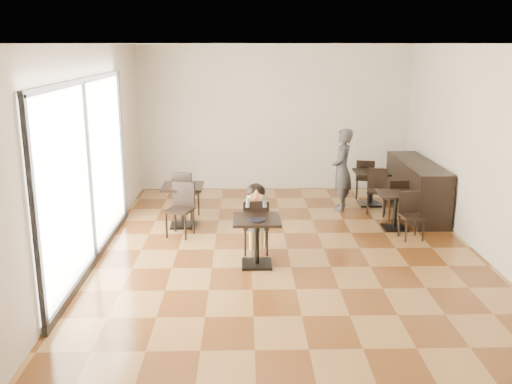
{
  "coord_description": "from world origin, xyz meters",
  "views": [
    {
      "loc": [
        -0.69,
        -8.63,
        3.2
      ],
      "look_at": [
        -0.51,
        -0.19,
        1.0
      ],
      "focal_mm": 40.0,
      "sensor_mm": 36.0,
      "label": 1
    }
  ],
  "objects_px": {
    "child_chair": "(256,226)",
    "cafe_table_mid": "(395,211)",
    "adult_patron": "(342,170)",
    "chair_mid_b": "(412,216)",
    "chair_back_b": "(377,191)",
    "child_table": "(257,242)",
    "cafe_table_left": "(183,206)",
    "chair_mid_a": "(395,199)",
    "child": "(256,219)",
    "chair_left_b": "(180,210)",
    "chair_back_a": "(365,179)",
    "cafe_table_back": "(370,188)",
    "chair_left_a": "(186,194)"
  },
  "relations": [
    {
      "from": "cafe_table_mid",
      "to": "chair_mid_a",
      "type": "relative_size",
      "value": 0.83
    },
    {
      "from": "child",
      "to": "chair_left_b",
      "type": "xyz_separation_m",
      "value": [
        -1.28,
        0.83,
        -0.1
      ]
    },
    {
      "from": "child_chair",
      "to": "chair_left_a",
      "type": "height_order",
      "value": "chair_left_a"
    },
    {
      "from": "child_table",
      "to": "chair_left_b",
      "type": "relative_size",
      "value": 0.81
    },
    {
      "from": "cafe_table_mid",
      "to": "chair_back_b",
      "type": "relative_size",
      "value": 0.78
    },
    {
      "from": "adult_patron",
      "to": "chair_back_a",
      "type": "xyz_separation_m",
      "value": [
        0.65,
        0.85,
        -0.38
      ]
    },
    {
      "from": "adult_patron",
      "to": "cafe_table_mid",
      "type": "xyz_separation_m",
      "value": [
        0.75,
        -1.27,
        -0.48
      ]
    },
    {
      "from": "child",
      "to": "chair_back_b",
      "type": "distance_m",
      "value": 3.23
    },
    {
      "from": "chair_back_b",
      "to": "chair_left_a",
      "type": "bearing_deg",
      "value": -163.59
    },
    {
      "from": "cafe_table_mid",
      "to": "chair_left_b",
      "type": "xyz_separation_m",
      "value": [
        -3.78,
        -0.3,
        0.13
      ]
    },
    {
      "from": "chair_mid_b",
      "to": "adult_patron",
      "type": "bearing_deg",
      "value": 109.1
    },
    {
      "from": "chair_mid_b",
      "to": "cafe_table_mid",
      "type": "bearing_deg",
      "value": 96.83
    },
    {
      "from": "child_chair",
      "to": "child",
      "type": "relative_size",
      "value": 0.79
    },
    {
      "from": "chair_mid_a",
      "to": "child",
      "type": "bearing_deg",
      "value": 25.89
    },
    {
      "from": "cafe_table_mid",
      "to": "chair_mid_b",
      "type": "height_order",
      "value": "chair_mid_b"
    },
    {
      "from": "chair_left_b",
      "to": "chair_back_a",
      "type": "relative_size",
      "value": 1.07
    },
    {
      "from": "adult_patron",
      "to": "chair_back_b",
      "type": "bearing_deg",
      "value": 81.87
    },
    {
      "from": "child_table",
      "to": "child",
      "type": "bearing_deg",
      "value": 90.0
    },
    {
      "from": "adult_patron",
      "to": "chair_back_a",
      "type": "distance_m",
      "value": 1.14
    },
    {
      "from": "child",
      "to": "cafe_table_left",
      "type": "relative_size",
      "value": 1.47
    },
    {
      "from": "chair_mid_b",
      "to": "chair_back_a",
      "type": "bearing_deg",
      "value": 88.2
    },
    {
      "from": "child",
      "to": "chair_left_b",
      "type": "bearing_deg",
      "value": 146.92
    },
    {
      "from": "child_table",
      "to": "chair_mid_a",
      "type": "height_order",
      "value": "chair_mid_a"
    },
    {
      "from": "child_chair",
      "to": "cafe_table_mid",
      "type": "xyz_separation_m",
      "value": [
        2.5,
        1.14,
        -0.11
      ]
    },
    {
      "from": "adult_patron",
      "to": "cafe_table_back",
      "type": "xyz_separation_m",
      "value": [
        0.65,
        0.3,
        -0.45
      ]
    },
    {
      "from": "adult_patron",
      "to": "chair_mid_b",
      "type": "relative_size",
      "value": 2.04
    },
    {
      "from": "child_table",
      "to": "cafe_table_left",
      "type": "distance_m",
      "value": 2.32
    },
    {
      "from": "cafe_table_back",
      "to": "chair_mid_b",
      "type": "bearing_deg",
      "value": -83.69
    },
    {
      "from": "chair_mid_b",
      "to": "chair_back_b",
      "type": "bearing_deg",
      "value": 91.68
    },
    {
      "from": "chair_back_a",
      "to": "chair_back_b",
      "type": "distance_m",
      "value": 1.1
    },
    {
      "from": "cafe_table_left",
      "to": "chair_back_a",
      "type": "relative_size",
      "value": 0.89
    },
    {
      "from": "child_chair",
      "to": "chair_mid_a",
      "type": "relative_size",
      "value": 1.11
    },
    {
      "from": "chair_back_b",
      "to": "adult_patron",
      "type": "bearing_deg",
      "value": 171.87
    },
    {
      "from": "chair_back_a",
      "to": "chair_back_b",
      "type": "xyz_separation_m",
      "value": [
        0.0,
        -1.1,
        0.0
      ]
    },
    {
      "from": "child",
      "to": "chair_left_a",
      "type": "distance_m",
      "value": 2.32
    },
    {
      "from": "child_chair",
      "to": "chair_back_b",
      "type": "relative_size",
      "value": 1.04
    },
    {
      "from": "chair_left_b",
      "to": "chair_left_a",
      "type": "bearing_deg",
      "value": 108.57
    },
    {
      "from": "child",
      "to": "adult_patron",
      "type": "bearing_deg",
      "value": 54.06
    },
    {
      "from": "chair_left_b",
      "to": "chair_mid_b",
      "type": "bearing_deg",
      "value": 14.98
    },
    {
      "from": "child_table",
      "to": "cafe_table_left",
      "type": "xyz_separation_m",
      "value": [
        -1.28,
        1.93,
        0.01
      ]
    },
    {
      "from": "cafe_table_left",
      "to": "chair_left_b",
      "type": "height_order",
      "value": "chair_left_b"
    },
    {
      "from": "chair_left_b",
      "to": "cafe_table_left",
      "type": "bearing_deg",
      "value": 108.57
    },
    {
      "from": "cafe_table_mid",
      "to": "chair_mid_a",
      "type": "bearing_deg",
      "value": 76.36
    },
    {
      "from": "chair_left_a",
      "to": "cafe_table_left",
      "type": "bearing_deg",
      "value": 108.57
    },
    {
      "from": "child_chair",
      "to": "chair_left_b",
      "type": "relative_size",
      "value": 0.97
    },
    {
      "from": "cafe_table_back",
      "to": "chair_left_b",
      "type": "distance_m",
      "value": 4.13
    },
    {
      "from": "chair_mid_a",
      "to": "chair_left_b",
      "type": "bearing_deg",
      "value": 5.52
    },
    {
      "from": "child_table",
      "to": "chair_mid_a",
      "type": "relative_size",
      "value": 0.93
    },
    {
      "from": "cafe_table_back",
      "to": "chair_back_a",
      "type": "bearing_deg",
      "value": 90.0
    },
    {
      "from": "child_chair",
      "to": "adult_patron",
      "type": "distance_m",
      "value": 3.0
    }
  ]
}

